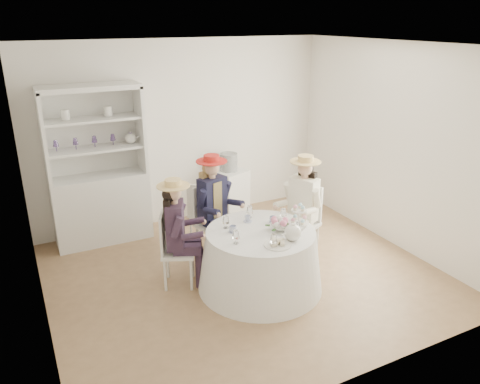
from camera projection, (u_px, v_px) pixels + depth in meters
name	position (u px, v px, depth m)	size (l,w,h in m)	color
ground	(244.00, 274.00, 5.75)	(4.50, 4.50, 0.00)	olive
ceiling	(244.00, 45.00, 4.80)	(4.50, 4.50, 0.00)	white
wall_back	(182.00, 133.00, 6.95)	(4.50, 4.50, 0.00)	white
wall_front	(362.00, 241.00, 3.61)	(4.50, 4.50, 0.00)	white
wall_left	(28.00, 204.00, 4.33)	(4.50, 4.50, 0.00)	white
wall_right	(394.00, 147.00, 6.23)	(4.50, 4.50, 0.00)	white
tea_table	(260.00, 259.00, 5.38)	(1.44, 1.44, 0.71)	white
hutch	(100.00, 188.00, 6.40)	(1.39, 0.76, 2.17)	silver
side_table	(229.00, 193.00, 7.35)	(0.48, 0.48, 0.74)	silver
hatbox	(229.00, 162.00, 7.18)	(0.27, 0.27, 0.27)	black
guest_left	(177.00, 227.00, 5.30)	(0.55, 0.50, 1.31)	silver
guest_mid	(213.00, 201.00, 5.94)	(0.52, 0.56, 1.38)	silver
guest_right	(303.00, 201.00, 5.94)	(0.58, 0.53, 1.37)	silver
spare_chair	(202.00, 211.00, 6.43)	(0.51, 0.51, 0.88)	silver
teacup_a	(233.00, 229.00, 5.21)	(0.09, 0.09, 0.07)	white
teacup_b	(248.00, 219.00, 5.48)	(0.07, 0.07, 0.07)	white
teacup_c	(273.00, 220.00, 5.47)	(0.08, 0.08, 0.06)	white
flower_bowl	(281.00, 228.00, 5.27)	(0.22, 0.22, 0.06)	white
flower_arrangement	(278.00, 223.00, 5.24)	(0.20, 0.20, 0.08)	pink
table_teapot	(293.00, 233.00, 5.02)	(0.26, 0.19, 0.20)	white
sandwich_plate	(277.00, 244.00, 4.92)	(0.29, 0.29, 0.06)	white
cupcake_stand	(299.00, 216.00, 5.43)	(0.24, 0.24, 0.22)	white
stemware_set	(261.00, 225.00, 5.22)	(0.84, 0.88, 0.15)	white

